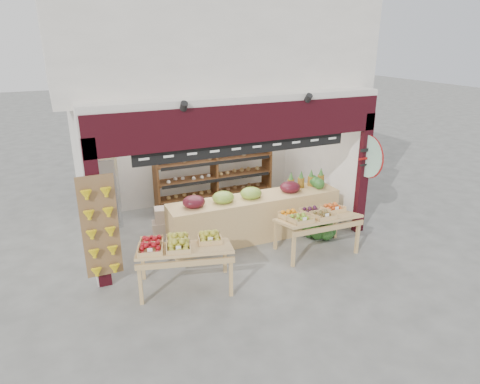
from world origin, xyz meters
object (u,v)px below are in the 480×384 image
at_px(cardboard_stack, 174,225).
at_px(watermelon_pile, 319,227).
at_px(display_table_right, 314,216).
at_px(display_table_left, 178,246).
at_px(refrigerator, 102,190).
at_px(back_shelving, 214,161).
at_px(mid_counter, 255,216).

height_order(cardboard_stack, watermelon_pile, cardboard_stack).
bearing_deg(display_table_right, cardboard_stack, 142.08).
distance_m(display_table_left, watermelon_pile, 3.50).
height_order(refrigerator, display_table_right, refrigerator).
height_order(cardboard_stack, display_table_right, display_table_right).
xyz_separation_m(back_shelving, display_table_left, (-1.91, -3.30, -0.40)).
bearing_deg(refrigerator, cardboard_stack, -45.95).
xyz_separation_m(cardboard_stack, mid_counter, (1.56, -0.79, 0.26)).
relative_size(cardboard_stack, mid_counter, 0.28).
bearing_deg(refrigerator, back_shelving, -1.78).
height_order(display_table_right, watermelon_pile, display_table_right).
bearing_deg(display_table_left, watermelon_pile, 12.47).
bearing_deg(back_shelving, watermelon_pile, -60.14).
relative_size(refrigerator, display_table_right, 1.08).
bearing_deg(mid_counter, display_table_right, -52.77).
bearing_deg(display_table_right, display_table_left, -176.34).
bearing_deg(back_shelving, display_table_right, -73.39).
distance_m(mid_counter, watermelon_pile, 1.45).
bearing_deg(display_table_right, back_shelving, 106.61).
bearing_deg(cardboard_stack, back_shelving, 41.76).
relative_size(back_shelving, cardboard_stack, 2.90).
relative_size(cardboard_stack, display_table_left, 0.59).
relative_size(back_shelving, display_table_left, 1.71).
relative_size(mid_counter, watermelon_pile, 4.83).
distance_m(back_shelving, watermelon_pile, 3.10).
height_order(refrigerator, watermelon_pile, refrigerator).
distance_m(cardboard_stack, display_table_left, 2.15).
distance_m(refrigerator, mid_counter, 3.52).
bearing_deg(watermelon_pile, mid_counter, 160.01).
distance_m(display_table_left, display_table_right, 2.84).
xyz_separation_m(refrigerator, cardboard_stack, (1.31, -1.21, -0.61)).
relative_size(mid_counter, display_table_left, 2.12).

